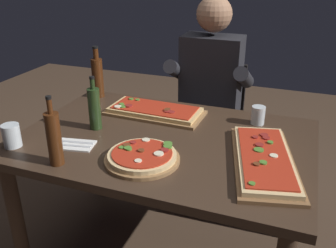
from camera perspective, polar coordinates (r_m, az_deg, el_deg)
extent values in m
cube|color=#3D2B1E|center=(1.80, -0.56, -2.64)|extent=(1.40, 0.96, 0.04)
cylinder|color=#3D2B1E|center=(2.02, -22.18, -13.91)|extent=(0.07, 0.07, 0.70)
cylinder|color=#3D2B1E|center=(2.54, -10.38, -3.97)|extent=(0.07, 0.07, 0.70)
cylinder|color=#3D2B1E|center=(2.24, 18.55, -9.14)|extent=(0.07, 0.07, 0.70)
cube|color=olive|center=(2.06, -2.03, 1.72)|extent=(0.54, 0.27, 0.02)
cube|color=#DBB270|center=(2.05, -2.04, 2.19)|extent=(0.50, 0.23, 0.02)
cube|color=#B72D19|center=(2.04, -2.05, 2.52)|extent=(0.46, 0.21, 0.01)
cylinder|color=#4C7F2D|center=(2.10, -7.16, 3.10)|extent=(0.03, 0.03, 0.01)
cylinder|color=brown|center=(2.00, -0.06, 2.27)|extent=(0.03, 0.03, 0.01)
cylinder|color=#4C7F2D|center=(2.17, -5.69, 3.85)|extent=(0.03, 0.03, 0.01)
cylinder|color=maroon|center=(1.97, 0.53, 1.87)|extent=(0.04, 0.04, 0.00)
cylinder|color=#4C7F2D|center=(2.06, -7.04, 2.72)|extent=(0.04, 0.04, 0.01)
cylinder|color=brown|center=(2.18, -5.63, 3.94)|extent=(0.04, 0.04, 0.00)
cylinder|color=#4C7F2D|center=(2.15, -4.71, 3.75)|extent=(0.03, 0.03, 0.01)
cylinder|color=beige|center=(2.06, -7.72, 2.68)|extent=(0.04, 0.04, 0.01)
cylinder|color=maroon|center=(2.06, -6.08, 2.81)|extent=(0.04, 0.04, 0.01)
cylinder|color=brown|center=(1.99, -0.27, 2.15)|extent=(0.03, 0.03, 0.01)
cylinder|color=maroon|center=(1.98, -0.05, 2.01)|extent=(0.04, 0.04, 0.01)
cube|color=brown|center=(1.63, 14.51, -5.61)|extent=(0.39, 0.65, 0.02)
cube|color=#E5C184|center=(1.62, 14.58, -5.05)|extent=(0.35, 0.60, 0.02)
cube|color=#B72D19|center=(1.61, 14.63, -4.65)|extent=(0.31, 0.55, 0.01)
cylinder|color=beige|center=(1.61, 15.95, -4.69)|extent=(0.03, 0.03, 0.00)
cylinder|color=maroon|center=(1.74, 13.26, -1.97)|extent=(0.03, 0.03, 0.01)
cylinder|color=maroon|center=(1.75, 14.86, -2.08)|extent=(0.03, 0.03, 0.01)
cylinder|color=brown|center=(1.52, 13.46, -6.00)|extent=(0.03, 0.03, 0.01)
cylinder|color=#4C7F2D|center=(1.64, 13.79, -3.87)|extent=(0.04, 0.04, 0.00)
cylinder|color=#4C7F2D|center=(1.54, 14.42, -5.75)|extent=(0.03, 0.03, 0.01)
cylinder|color=#4C7F2D|center=(1.71, 15.44, -2.74)|extent=(0.03, 0.03, 0.01)
cylinder|color=maroon|center=(1.67, 13.89, -3.14)|extent=(0.04, 0.04, 0.01)
cylinder|color=maroon|center=(1.77, 14.57, -1.66)|extent=(0.04, 0.04, 0.01)
cylinder|color=#4C7F2D|center=(1.40, 12.78, -8.90)|extent=(0.03, 0.03, 0.00)
cylinder|color=olive|center=(1.59, -3.99, -5.44)|extent=(0.32, 0.32, 0.02)
cylinder|color=#E5C184|center=(1.59, -4.01, -4.88)|extent=(0.29, 0.29, 0.02)
cylinder|color=#B72D19|center=(1.58, -4.02, -4.47)|extent=(0.26, 0.26, 0.01)
cylinder|color=beige|center=(1.68, -3.41, -2.43)|extent=(0.04, 0.04, 0.00)
cylinder|color=beige|center=(1.56, -1.44, -4.58)|extent=(0.04, 0.04, 0.01)
cylinder|color=#4C7F2D|center=(1.62, -7.14, -3.58)|extent=(0.03, 0.03, 0.00)
cylinder|color=maroon|center=(1.66, -5.39, -2.84)|extent=(0.03, 0.03, 0.01)
cylinder|color=brown|center=(1.64, -6.36, -3.24)|extent=(0.03, 0.03, 0.01)
cylinder|color=brown|center=(1.59, -4.16, -4.07)|extent=(0.03, 0.03, 0.01)
cylinder|color=#4C7F2D|center=(1.61, -0.05, -3.49)|extent=(0.04, 0.04, 0.01)
cylinder|color=maroon|center=(1.58, -0.54, -4.02)|extent=(0.04, 0.04, 0.01)
cylinder|color=#4C7F2D|center=(1.64, -0.03, -3.06)|extent=(0.04, 0.04, 0.01)
cylinder|color=#4C7F2D|center=(1.60, -6.02, -3.87)|extent=(0.03, 0.03, 0.01)
cylinder|color=beige|center=(1.51, -4.61, -5.65)|extent=(0.03, 0.03, 0.00)
cylinder|color=#4C7F2D|center=(1.61, -6.20, -3.71)|extent=(0.03, 0.03, 0.01)
cylinder|color=#47230F|center=(1.59, -17.10, -2.25)|extent=(0.06, 0.06, 0.23)
cylinder|color=#47230F|center=(1.53, -17.76, 2.62)|extent=(0.02, 0.02, 0.06)
cylinder|color=black|center=(1.52, -17.93, 3.89)|extent=(0.02, 0.02, 0.01)
cylinder|color=#47230F|center=(2.33, -10.77, 6.95)|extent=(0.07, 0.07, 0.24)
cylinder|color=#47230F|center=(2.29, -11.06, 10.57)|extent=(0.03, 0.03, 0.07)
cylinder|color=black|center=(2.28, -11.14, 11.52)|extent=(0.04, 0.04, 0.01)
cylinder|color=#233819|center=(1.88, -11.24, 2.28)|extent=(0.06, 0.06, 0.21)
cylinder|color=#233819|center=(1.84, -11.57, 6.06)|extent=(0.02, 0.02, 0.05)
cylinder|color=black|center=(1.83, -11.65, 6.99)|extent=(0.03, 0.03, 0.01)
cylinder|color=silver|center=(1.98, 13.69, 1.32)|extent=(0.07, 0.07, 0.10)
cylinder|color=silver|center=(1.99, 13.62, 0.70)|extent=(0.06, 0.06, 0.05)
cylinder|color=silver|center=(1.84, -22.93, -1.66)|extent=(0.08, 0.08, 0.11)
cylinder|color=silver|center=(1.85, -22.80, -2.37)|extent=(0.07, 0.07, 0.06)
cube|color=white|center=(1.77, -14.18, -3.14)|extent=(0.20, 0.14, 0.01)
cube|color=silver|center=(1.75, -14.43, -3.24)|extent=(0.17, 0.04, 0.00)
cube|color=silver|center=(1.78, -13.97, -2.72)|extent=(0.17, 0.05, 0.00)
cube|color=black|center=(2.59, 6.25, -1.11)|extent=(0.44, 0.44, 0.04)
cube|color=black|center=(2.69, 7.57, 5.04)|extent=(0.40, 0.04, 0.42)
cylinder|color=black|center=(2.59, 0.83, -6.68)|extent=(0.04, 0.04, 0.41)
cylinder|color=black|center=(2.50, 9.12, -8.18)|extent=(0.04, 0.04, 0.41)
cylinder|color=black|center=(2.90, 3.39, -3.05)|extent=(0.04, 0.04, 0.41)
cylinder|color=black|center=(2.83, 10.76, -4.25)|extent=(0.04, 0.04, 0.41)
cylinder|color=#23232D|center=(2.56, 2.82, -6.55)|extent=(0.11, 0.11, 0.45)
cylinder|color=#23232D|center=(2.52, 7.19, -7.33)|extent=(0.11, 0.11, 0.45)
cube|color=#23232D|center=(2.47, 5.73, -0.37)|extent=(0.34, 0.40, 0.12)
cube|color=#232328|center=(2.45, 6.67, 7.36)|extent=(0.38, 0.22, 0.52)
sphere|color=#A37556|center=(2.37, 7.14, 16.43)|extent=(0.22, 0.22, 0.22)
cylinder|color=#232328|center=(2.46, 1.38, 8.20)|extent=(0.09, 0.31, 0.21)
cylinder|color=#232328|center=(2.35, 11.61, 6.99)|extent=(0.09, 0.31, 0.21)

